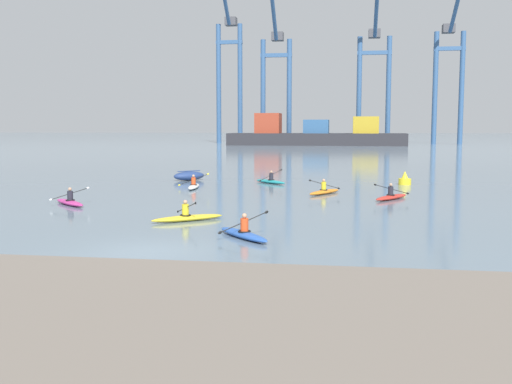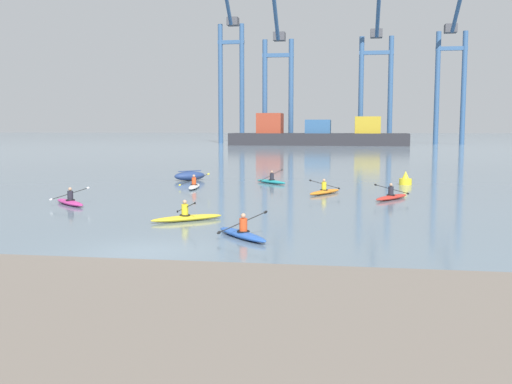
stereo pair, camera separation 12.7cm
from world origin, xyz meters
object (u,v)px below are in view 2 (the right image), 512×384
Objects in this scene: gantry_crane_west_mid at (278,71)px; kayak_white at (194,186)px; kayak_blue at (242,233)px; kayak_yellow at (187,217)px; container_barge at (317,135)px; gantry_crane_west at (231,63)px; kayak_teal at (271,181)px; gantry_crane_east at (451,69)px; channel_buoy at (405,180)px; kayak_red at (391,197)px; capsized_dinghy at (190,176)px; kayak_orange at (325,191)px; gantry_crane_east_mid at (376,71)px; kayak_magenta at (70,202)px.

gantry_crane_west_mid reaches higher than kayak_white.
kayak_yellow is at bearing 130.84° from kayak_blue.
gantry_crane_west_mid is 107.17m from kayak_white.
container_barge reaches higher than kayak_yellow.
gantry_crane_west is 111.01m from kayak_teal.
kayak_blue is at bearing -83.62° from gantry_crane_west_mid.
container_barge is at bearing -159.54° from gantry_crane_east.
gantry_crane_west is at bearing 107.88° from channel_buoy.
kayak_yellow reaches higher than kayak_red.
capsized_dinghy is 16.42m from channel_buoy.
kayak_teal is at bearing -83.27° from gantry_crane_west_mid.
gantry_crane_west is at bearing 156.51° from gantry_crane_west_mid.
gantry_crane_west is 118.27m from kayak_orange.
kayak_yellow is (-1.33, -18.43, 0.00)m from kayak_teal.
gantry_crane_west_mid is (12.54, -5.45, -2.49)m from gantry_crane_west.
kayak_blue is (6.53, -17.60, 0.00)m from kayak_white.
kayak_white is (-15.98, -108.83, -17.32)m from gantry_crane_east_mid.
gantry_crane_west_mid is at bearing 102.16° from channel_buoy.
gantry_crane_east_mid is 112.45m from kayak_orange.
gantry_crane_west is at bearing 178.77° from gantry_crane_east.
kayak_orange is (13.30, 7.44, -0.00)m from kayak_magenta.
kayak_orange is at bearing -36.48° from capsized_dinghy.
kayak_white reaches higher than kayak_orange.
channel_buoy is (-1.54, -103.89, -17.14)m from gantry_crane_east_mid.
kayak_teal is at bearing 122.94° from kayak_orange.
container_barge is at bearing 87.12° from capsized_dinghy.
kayak_teal is at bearing -105.25° from gantry_crane_east.
gantry_crane_west is at bearing 101.56° from kayak_blue.
capsized_dinghy is (5.29, -99.51, -17.17)m from gantry_crane_west_mid.
gantry_crane_east_mid is 13.62× the size of capsized_dinghy.
channel_buoy reaches higher than kayak_blue.
channel_buoy reaches higher than kayak_magenta.
gantry_crane_west_mid is at bearing 93.04° from capsized_dinghy.
gantry_crane_east_mid is at bearing 80.24° from kayak_magenta.
gantry_crane_west_mid is at bearing 96.73° from kayak_teal.
kayak_red is 13.58m from kayak_white.
channel_buoy is 23.71m from kayak_magenta.
kayak_yellow is (5.30, -19.91, -0.18)m from capsized_dinghy.
gantry_crane_west is at bearing 97.29° from kayak_magenta.
gantry_crane_west_mid reaches higher than container_barge.
kayak_orange is at bearing -102.33° from gantry_crane_east.
kayak_teal is (-11.30, -104.32, -17.32)m from gantry_crane_east_mid.
gantry_crane_east_mid is 124.61m from kayak_yellow.
gantry_crane_west is 113.12m from channel_buoy.
container_barge is at bearing 90.33° from kayak_yellow.
gantry_crane_east_mid reaches higher than kayak_teal.
gantry_crane_east is 12.01× the size of kayak_magenta.
gantry_crane_west_mid reaches higher than kayak_orange.
gantry_crane_west_mid reaches higher than kayak_teal.
kayak_white is at bearing -91.58° from container_barge.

